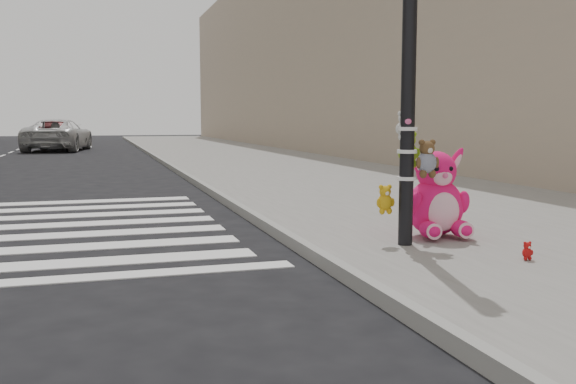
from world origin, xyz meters
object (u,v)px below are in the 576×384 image
object	(u,v)px
pink_bunny	(437,200)
car_white_near	(58,135)
signal_pole	(410,96)
red_teddy	(527,251)

from	to	relation	value
pink_bunny	car_white_near	size ratio (longest dim) A/B	0.20
signal_pole	red_teddy	distance (m)	2.06
red_teddy	car_white_near	bearing A→B (deg)	102.05
car_white_near	pink_bunny	bearing A→B (deg)	111.09
pink_bunny	car_white_near	world-z (taller)	car_white_near
signal_pole	pink_bunny	bearing A→B (deg)	31.82
signal_pole	pink_bunny	size ratio (longest dim) A/B	3.67
signal_pole	red_teddy	bearing A→B (deg)	-54.70
red_teddy	car_white_near	world-z (taller)	car_white_near
signal_pole	car_white_near	distance (m)	27.74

